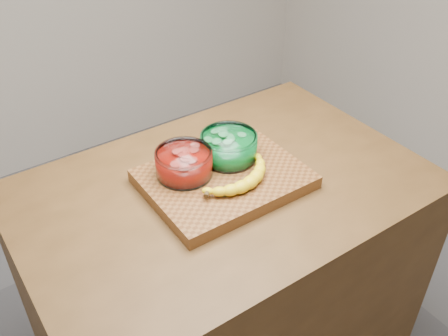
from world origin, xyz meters
TOP-DOWN VIEW (x-y plane):
  - counter at (0.00, 0.00)m, footprint 1.20×0.80m
  - cutting_board at (0.00, 0.00)m, footprint 0.45×0.35m
  - bowl_red at (-0.10, 0.06)m, footprint 0.16×0.16m
  - bowl_green at (0.06, 0.06)m, footprint 0.17×0.17m
  - banana at (0.01, -0.05)m, footprint 0.27×0.15m

SIDE VIEW (x-z plane):
  - counter at x=0.00m, z-range 0.00..0.90m
  - cutting_board at x=0.00m, z-range 0.90..0.94m
  - banana at x=0.01m, z-range 0.94..0.98m
  - bowl_red at x=-0.10m, z-range 0.94..1.02m
  - bowl_green at x=0.06m, z-range 0.94..1.02m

